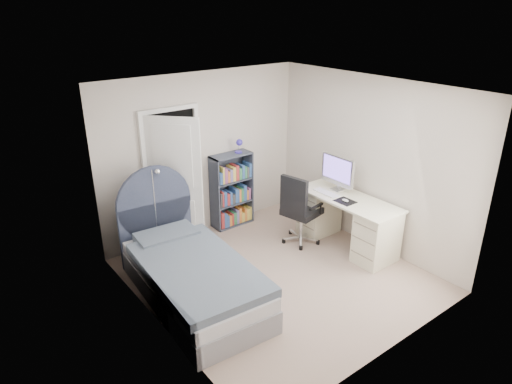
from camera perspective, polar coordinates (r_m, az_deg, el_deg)
room_shell at (r=5.67m, az=2.92°, el=0.23°), size 3.50×3.70×2.60m
door at (r=6.66m, az=-10.19°, el=1.38°), size 0.92×0.63×2.06m
bed at (r=5.78m, az=-8.25°, el=-9.99°), size 1.23×2.36×1.41m
nightstand at (r=6.74m, az=-12.96°, el=-4.28°), size 0.44×0.44×0.64m
floor_lamp at (r=6.46m, az=-12.10°, el=-4.01°), size 0.20×0.20×1.38m
bookcase at (r=7.39m, az=-3.01°, el=-0.07°), size 0.68×0.29×1.44m
desk at (r=6.90m, az=11.20°, el=-3.40°), size 0.64×1.60×1.31m
office_chair at (r=6.78m, az=5.35°, el=-1.87°), size 0.60×0.62×1.11m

